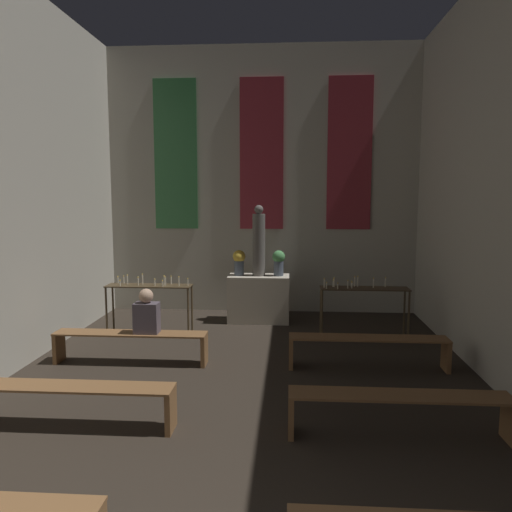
% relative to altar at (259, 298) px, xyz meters
% --- Properties ---
extents(wall_back, '(6.80, 0.16, 5.62)m').
position_rel_altar_xyz_m(wall_back, '(0.00, 0.97, 2.38)').
color(wall_back, '#B2AD9E').
rests_on(wall_back, ground_plane).
extents(altar, '(1.21, 0.62, 0.93)m').
position_rel_altar_xyz_m(altar, '(0.00, 0.00, 0.00)').
color(altar, '#BCB29E').
rests_on(altar, ground_plane).
extents(statue, '(0.25, 0.25, 1.40)m').
position_rel_altar_xyz_m(statue, '(0.00, 0.00, 1.12)').
color(statue, '#5B5651').
rests_on(statue, altar).
extents(flower_vase_left, '(0.25, 0.25, 0.51)m').
position_rel_altar_xyz_m(flower_vase_left, '(-0.39, 0.00, 0.75)').
color(flower_vase_left, '#4C5666').
rests_on(flower_vase_left, altar).
extents(flower_vase_right, '(0.25, 0.25, 0.51)m').
position_rel_altar_xyz_m(flower_vase_right, '(0.39, 0.00, 0.75)').
color(flower_vase_right, '#4C5666').
rests_on(flower_vase_right, altar).
extents(candle_rack_left, '(1.55, 0.40, 1.10)m').
position_rel_altar_xyz_m(candle_rack_left, '(-1.93, -1.03, 0.31)').
color(candle_rack_left, '#473823').
rests_on(candle_rack_left, ground_plane).
extents(candle_rack_right, '(1.55, 0.40, 1.10)m').
position_rel_altar_xyz_m(candle_rack_right, '(1.91, -1.03, 0.31)').
color(candle_rack_right, '#473823').
rests_on(candle_rack_right, ground_plane).
extents(pew_second_left, '(2.29, 0.36, 0.47)m').
position_rel_altar_xyz_m(pew_second_left, '(-1.76, -4.75, -0.11)').
color(pew_second_left, brown).
rests_on(pew_second_left, ground_plane).
extents(pew_second_right, '(2.29, 0.36, 0.47)m').
position_rel_altar_xyz_m(pew_second_right, '(1.76, -4.75, -0.11)').
color(pew_second_right, brown).
rests_on(pew_second_right, ground_plane).
extents(pew_back_left, '(2.29, 0.36, 0.47)m').
position_rel_altar_xyz_m(pew_back_left, '(-1.76, -2.65, -0.11)').
color(pew_back_left, brown).
rests_on(pew_back_left, ground_plane).
extents(pew_back_right, '(2.29, 0.36, 0.47)m').
position_rel_altar_xyz_m(pew_back_right, '(1.76, -2.65, -0.11)').
color(pew_back_right, brown).
rests_on(pew_back_right, ground_plane).
extents(person_seated, '(0.36, 0.24, 0.67)m').
position_rel_altar_xyz_m(person_seated, '(-1.50, -2.65, 0.30)').
color(person_seated, '#564C56').
rests_on(person_seated, pew_back_left).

